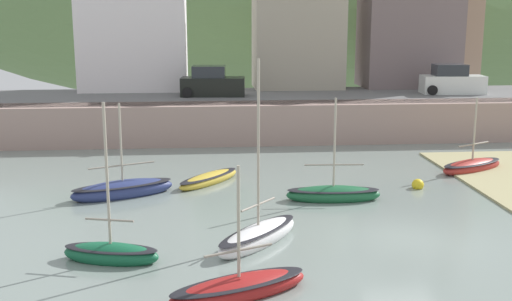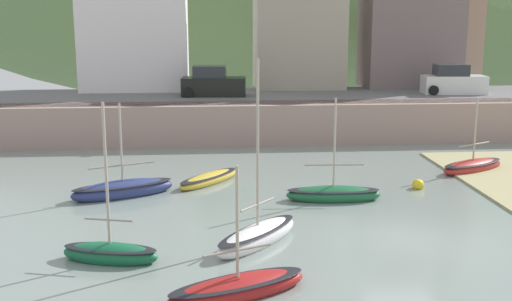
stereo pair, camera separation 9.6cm
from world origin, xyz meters
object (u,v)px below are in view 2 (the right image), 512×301
sailboat_tall_mast (258,235)px  sailboat_nearest_shore (209,179)px  sailboat_white_hull (333,194)px  fishing_boat_green (473,166)px  rowboat_small_beached (123,189)px  mooring_buoy (418,185)px  waterfront_building_right (411,11)px  dinghy_open_wooden (110,253)px  sailboat_far_left (238,287)px  parked_car_by_wall (453,82)px  waterfront_building_centre (299,14)px  parked_car_near_slipway (213,83)px  waterfront_building_left (134,4)px

sailboat_tall_mast → sailboat_nearest_shore: 8.15m
sailboat_white_hull → fishing_boat_green: bearing=31.8°
rowboat_small_beached → sailboat_nearest_shore: size_ratio=1.26×
sailboat_nearest_shore → mooring_buoy: 9.37m
fishing_boat_green → rowboat_small_beached: (-16.60, -3.05, 0.04)m
waterfront_building_right → dinghy_open_wooden: bearing=-124.0°
sailboat_far_left → parked_car_by_wall: 29.43m
waterfront_building_centre → sailboat_far_left: (-5.86, -29.25, -7.40)m
mooring_buoy → rowboat_small_beached: bearing=-179.3°
sailboat_far_left → mooring_buoy: 13.33m
waterfront_building_centre → sailboat_nearest_shore: (-6.57, -17.31, -7.44)m
waterfront_building_right → mooring_buoy: size_ratio=19.95×
parked_car_by_wall → waterfront_building_centre: bearing=159.9°
parked_car_near_slipway → parked_car_by_wall: 15.99m
waterfront_building_left → parked_car_near_slipway: size_ratio=2.74×
sailboat_tall_mast → rowboat_small_beached: size_ratio=1.40×
waterfront_building_left → waterfront_building_right: bearing=-0.0°
rowboat_small_beached → sailboat_far_left: (4.36, -10.10, -0.05)m
waterfront_building_centre → parked_car_by_wall: bearing=-24.7°
sailboat_white_hull → parked_car_near_slipway: parked_car_near_slipway is taller
sailboat_white_hull → rowboat_small_beached: size_ratio=0.97×
sailboat_white_hull → mooring_buoy: (4.10, 1.46, -0.10)m
dinghy_open_wooden → parked_car_by_wall: size_ratio=1.22×
waterfront_building_left → sailboat_nearest_shore: (4.99, -17.31, -8.08)m
sailboat_white_hull → fishing_boat_green: (7.82, 4.35, -0.01)m
sailboat_white_hull → sailboat_tall_mast: sailboat_tall_mast is taller
waterfront_building_centre → sailboat_tall_mast: size_ratio=1.62×
sailboat_tall_mast → parked_car_by_wall: bearing=4.9°
sailboat_white_hull → waterfront_building_right: bearing=67.6°
fishing_boat_green → parked_car_near_slipway: bearing=109.0°
sailboat_far_left → waterfront_building_centre: bearing=55.4°
dinghy_open_wooden → rowboat_small_beached: bearing=108.7°
waterfront_building_right → dinghy_open_wooden: waterfront_building_right is taller
dinghy_open_wooden → mooring_buoy: size_ratio=9.71×
waterfront_building_centre → sailboat_nearest_shore: waterfront_building_centre is taller
waterfront_building_right → parked_car_near_slipway: 15.73m
sailboat_tall_mast → mooring_buoy: 9.91m
sailboat_tall_mast → fishing_boat_green: (11.37, 9.20, -0.05)m
parked_car_by_wall → dinghy_open_wooden: bearing=-127.0°
waterfront_building_right → fishing_boat_green: 17.87m
waterfront_building_left → parked_car_near_slipway: 8.64m
sailboat_nearest_shore → parked_car_near_slipway: 13.17m
fishing_boat_green → mooring_buoy: size_ratio=7.67×
dinghy_open_wooden → mooring_buoy: (12.35, 7.44, -0.11)m
sailboat_white_hull → mooring_buoy: 4.35m
sailboat_far_left → dinghy_open_wooden: dinghy_open_wooden is taller
waterfront_building_centre → parked_car_near_slipway: (-6.21, -4.50, -4.43)m
mooring_buoy → sailboat_white_hull: bearing=-160.4°
waterfront_building_centre → parked_car_by_wall: 11.64m
sailboat_white_hull → parked_car_by_wall: 19.73m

